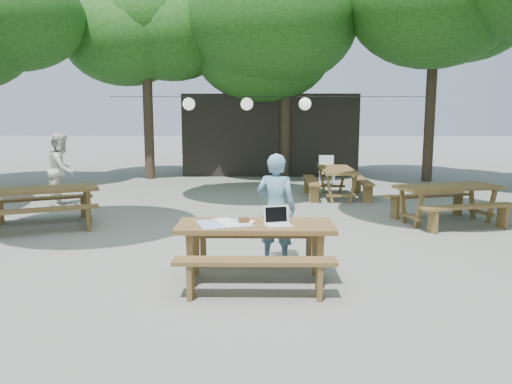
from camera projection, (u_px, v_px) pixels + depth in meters
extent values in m
plane|color=slate|center=(248.00, 246.00, 8.16)|extent=(80.00, 80.00, 0.00)
cube|color=black|center=(270.00, 134.00, 18.30)|extent=(6.00, 3.00, 2.80)
cube|color=brown|center=(255.00, 226.00, 6.37)|extent=(2.00, 0.80, 0.06)
cube|color=brown|center=(255.00, 261.00, 5.77)|extent=(1.90, 0.28, 0.05)
cube|color=brown|center=(256.00, 234.00, 7.05)|extent=(1.90, 0.28, 0.05)
cube|color=brown|center=(255.00, 254.00, 6.43)|extent=(1.70, 0.70, 0.69)
cube|color=brown|center=(42.00, 190.00, 9.41)|extent=(2.15, 1.54, 0.06)
cube|color=brown|center=(43.00, 210.00, 8.86)|extent=(1.85, 1.03, 0.05)
cube|color=brown|center=(43.00, 198.00, 10.04)|extent=(1.85, 1.03, 0.05)
cube|color=brown|center=(43.00, 209.00, 9.46)|extent=(1.84, 1.33, 0.69)
cube|color=brown|center=(448.00, 187.00, 9.73)|extent=(2.14, 1.32, 0.06)
cube|color=brown|center=(469.00, 207.00, 9.15)|extent=(1.90, 0.79, 0.05)
cube|color=brown|center=(428.00, 195.00, 10.39)|extent=(1.90, 0.79, 0.05)
cube|color=brown|center=(447.00, 206.00, 9.79)|extent=(1.83, 1.14, 0.69)
cube|color=brown|center=(337.00, 170.00, 12.73)|extent=(0.81, 2.00, 0.06)
cube|color=brown|center=(362.00, 180.00, 12.76)|extent=(0.29, 1.90, 0.05)
cube|color=brown|center=(311.00, 180.00, 12.78)|extent=(0.29, 1.90, 0.05)
cube|color=brown|center=(336.00, 184.00, 12.79)|extent=(0.71, 1.70, 0.69)
imported|color=#6999BF|center=(276.00, 209.00, 7.14)|extent=(0.67, 0.54, 1.59)
imported|color=silver|center=(62.00, 169.00, 11.66)|extent=(0.65, 0.83, 1.69)
cube|color=white|center=(327.00, 173.00, 14.84)|extent=(0.44, 0.44, 0.04)
cube|color=white|center=(326.00, 163.00, 15.00)|extent=(0.44, 0.04, 0.48)
cube|color=white|center=(327.00, 180.00, 14.87)|extent=(0.42, 0.42, 0.38)
cube|color=white|center=(278.00, 225.00, 6.24)|extent=(0.38, 0.30, 0.02)
cube|color=white|center=(276.00, 214.00, 6.33)|extent=(0.33, 0.14, 0.23)
cube|color=black|center=(276.00, 214.00, 6.33)|extent=(0.28, 0.11, 0.19)
cube|color=#396FC4|center=(224.00, 223.00, 6.37)|extent=(0.79, 0.73, 0.01)
cube|color=white|center=(230.00, 224.00, 6.32)|extent=(0.33, 0.36, 0.00)
cube|color=white|center=(245.00, 222.00, 6.39)|extent=(0.28, 0.34, 0.00)
cube|color=white|center=(224.00, 220.00, 6.52)|extent=(0.31, 0.36, 0.00)
cube|color=brown|center=(244.00, 220.00, 6.38)|extent=(0.15, 0.12, 0.06)
cylinder|color=black|center=(272.00, 97.00, 13.67)|extent=(9.00, 0.02, 0.02)
sphere|color=white|center=(189.00, 104.00, 13.73)|extent=(0.34, 0.34, 0.34)
sphere|color=white|center=(247.00, 104.00, 13.71)|extent=(0.34, 0.34, 0.34)
sphere|color=white|center=(305.00, 104.00, 13.69)|extent=(0.34, 0.34, 0.34)
cylinder|color=#2D2319|center=(148.00, 108.00, 16.23)|extent=(0.32, 0.32, 4.65)
ellipsoid|color=#184512|center=(145.00, 24.00, 15.82)|extent=(4.58, 4.58, 3.44)
cylinder|color=#2D2319|center=(285.00, 114.00, 16.70)|extent=(0.32, 0.32, 4.27)
ellipsoid|color=#184512|center=(286.00, 38.00, 16.32)|extent=(5.17, 5.17, 3.88)
cylinder|color=#2D2319|center=(431.00, 97.00, 15.58)|extent=(0.32, 0.32, 5.29)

